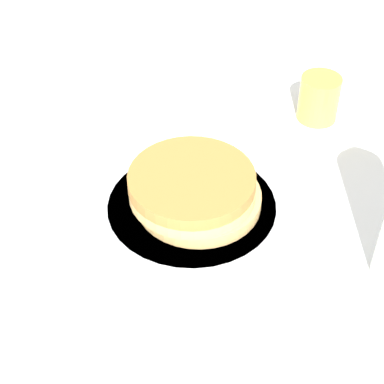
# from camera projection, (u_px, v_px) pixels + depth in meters

# --- Properties ---
(ground_plane) EXTENTS (4.00, 4.00, 0.00)m
(ground_plane) POSITION_uv_depth(u_px,v_px,m) (177.00, 205.00, 0.84)
(ground_plane) COLOR white
(plate) EXTENTS (0.24, 0.24, 0.01)m
(plate) POSITION_uv_depth(u_px,v_px,m) (192.00, 207.00, 0.83)
(plate) COLOR silver
(plate) RESTS_ON ground_plane
(pancake_stack) EXTENTS (0.17, 0.17, 0.05)m
(pancake_stack) POSITION_uv_depth(u_px,v_px,m) (194.00, 190.00, 0.81)
(pancake_stack) COLOR #E0B469
(pancake_stack) RESTS_ON plate
(juice_glass) EXTENTS (0.06, 0.06, 0.07)m
(juice_glass) POSITION_uv_depth(u_px,v_px,m) (319.00, 98.00, 0.96)
(juice_glass) COLOR yellow
(juice_glass) RESTS_ON ground_plane
(cream_jug) EXTENTS (0.10, 0.10, 0.13)m
(cream_jug) POSITION_uv_depth(u_px,v_px,m) (147.00, 48.00, 1.03)
(cream_jug) COLOR white
(cream_jug) RESTS_ON ground_plane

